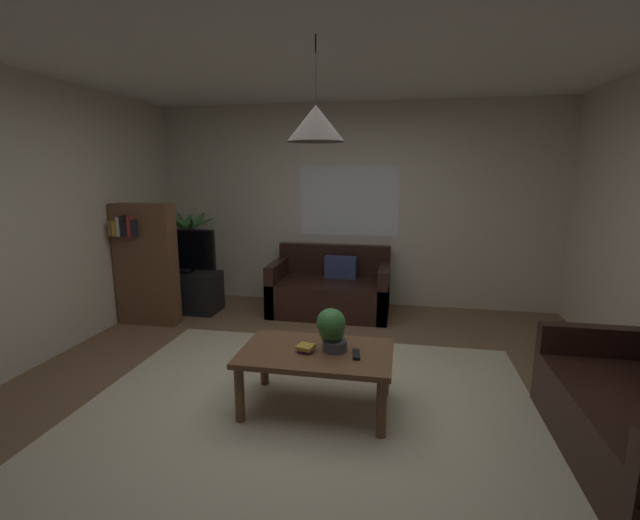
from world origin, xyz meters
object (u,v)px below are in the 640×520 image
object	(u,v)px
potted_plant_on_table	(332,329)
pendant_lamp	(316,123)
remote_on_table_0	(356,354)
book_on_table_1	(306,347)
tv	(181,250)
potted_palm_corner	(190,255)
couch_under_window	(330,291)
coffee_table	(316,359)
bookshelf_corner	(145,263)
book_on_table_0	(306,350)
tv_stand	(184,292)
remote_on_table_1	(331,349)

from	to	relation	value
potted_plant_on_table	pendant_lamp	size ratio (longest dim) A/B	0.49
remote_on_table_0	book_on_table_1	bearing A→B (deg)	-8.12
tv	pendant_lamp	distance (m)	3.16
potted_plant_on_table	potted_palm_corner	xyz separation A→B (m)	(-2.40, 2.49, -0.00)
couch_under_window	potted_palm_corner	size ratio (longest dim) A/B	1.09
remote_on_table_0	potted_palm_corner	distance (m)	3.64
couch_under_window	pendant_lamp	xyz separation A→B (m)	(0.27, -2.27, 1.79)
potted_palm_corner	remote_on_table_0	bearing A→B (deg)	-44.67
coffee_table	bookshelf_corner	size ratio (longest dim) A/B	0.80
book_on_table_0	potted_palm_corner	distance (m)	3.37
tv_stand	pendant_lamp	world-z (taller)	pendant_lamp
book_on_table_0	bookshelf_corner	xyz separation A→B (m)	(-2.22, 1.51, 0.25)
couch_under_window	potted_plant_on_table	xyz separation A→B (m)	(0.38, -2.24, 0.35)
coffee_table	bookshelf_corner	world-z (taller)	bookshelf_corner
book_on_table_0	potted_plant_on_table	world-z (taller)	potted_plant_on_table
couch_under_window	coffee_table	world-z (taller)	couch_under_window
book_on_table_0	tv	distance (m)	2.87
book_on_table_1	pendant_lamp	world-z (taller)	pendant_lamp
tv	book_on_table_0	bearing A→B (deg)	-44.36
remote_on_table_0	tv_stand	distance (m)	3.16
book_on_table_0	bookshelf_corner	bearing A→B (deg)	145.84
potted_plant_on_table	bookshelf_corner	bearing A→B (deg)	148.85
tv	bookshelf_corner	world-z (taller)	bookshelf_corner
book_on_table_1	remote_on_table_1	xyz separation A→B (m)	(0.18, 0.06, -0.03)
tv_stand	pendant_lamp	distance (m)	3.43
book_on_table_0	tv_stand	xyz separation A→B (m)	(-2.04, 2.02, -0.22)
pendant_lamp	bookshelf_corner	bearing A→B (deg)	147.11
remote_on_table_0	coffee_table	bearing A→B (deg)	-14.82
remote_on_table_0	couch_under_window	bearing A→B (deg)	-83.82
remote_on_table_0	remote_on_table_1	bearing A→B (deg)	-25.39
couch_under_window	bookshelf_corner	xyz separation A→B (m)	(-2.03, -0.78, 0.44)
remote_on_table_0	pendant_lamp	size ratio (longest dim) A/B	0.24
potted_palm_corner	potted_plant_on_table	bearing A→B (deg)	-46.06
coffee_table	potted_plant_on_table	xyz separation A→B (m)	(0.11, 0.03, 0.24)
pendant_lamp	remote_on_table_1	bearing A→B (deg)	13.04
tv_stand	tv	world-z (taller)	tv
coffee_table	tv_stand	world-z (taller)	tv_stand
book_on_table_1	remote_on_table_1	bearing A→B (deg)	18.41
book_on_table_1	remote_on_table_0	xyz separation A→B (m)	(0.37, -0.00, -0.03)
couch_under_window	potted_plant_on_table	size ratio (longest dim) A/B	4.50
potted_palm_corner	bookshelf_corner	xyz separation A→B (m)	(-0.01, -1.03, 0.09)
book_on_table_0	potted_palm_corner	size ratio (longest dim) A/B	0.09
remote_on_table_0	tv_stand	world-z (taller)	tv_stand
book_on_table_0	bookshelf_corner	world-z (taller)	bookshelf_corner
book_on_table_0	potted_palm_corner	bearing A→B (deg)	131.04
potted_palm_corner	remote_on_table_1	bearing A→B (deg)	-46.20
remote_on_table_1	tv	distance (m)	2.97
bookshelf_corner	coffee_table	bearing A→B (deg)	-32.89
couch_under_window	tv	distance (m)	1.94
couch_under_window	book_on_table_1	world-z (taller)	couch_under_window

